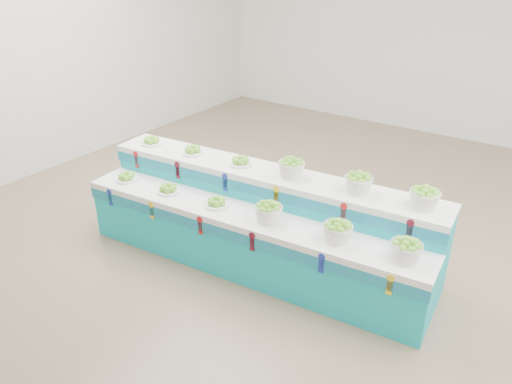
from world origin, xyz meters
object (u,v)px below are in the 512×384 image
basket_lower_left (269,212)px  plate_upper_mid (193,150)px  basket_upper_right (424,197)px  display_stand (256,221)px

basket_lower_left → plate_upper_mid: 1.41m
basket_lower_left → basket_upper_right: (1.34, 0.61, 0.30)m
display_stand → basket_upper_right: basket_upper_right is taller
basket_lower_left → plate_upper_mid: (-1.34, 0.38, 0.24)m
display_stand → plate_upper_mid: (-1.03, 0.16, 0.56)m
display_stand → plate_upper_mid: size_ratio=15.75×
display_stand → basket_upper_right: 1.81m
basket_lower_left → basket_upper_right: basket_upper_right is taller
display_stand → basket_lower_left: bearing=-40.4°
plate_upper_mid → display_stand: bearing=-9.0°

